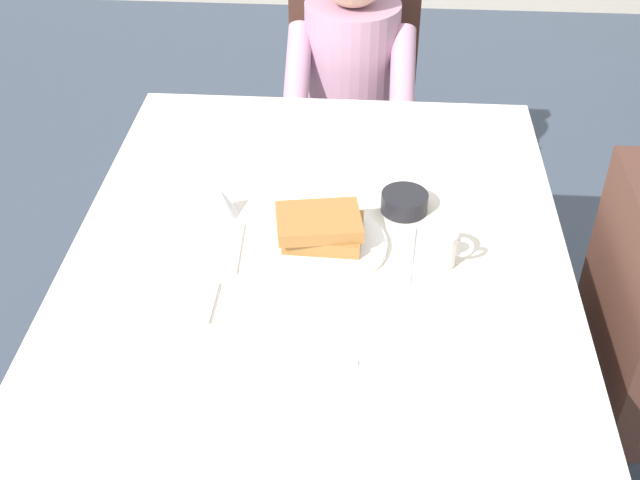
{
  "coord_description": "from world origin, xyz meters",
  "views": [
    {
      "loc": [
        0.1,
        -1.35,
        1.85
      ],
      "look_at": [
        0.01,
        0.02,
        0.79
      ],
      "focal_mm": 45.44,
      "sensor_mm": 36.0,
      "label": 1
    }
  ],
  "objects_px": {
    "chair_diner": "(352,97)",
    "spoon_near_edge": "(318,363)",
    "diner_person": "(351,81)",
    "plate_breakfast": "(324,244)",
    "fork_left_of_plate": "(238,248)",
    "knife_right_of_plate": "(410,255)",
    "bowl_butter": "(404,202)",
    "cup_coffee": "(440,248)",
    "syrup_pitcher": "(221,201)",
    "breakfast_stack": "(322,227)",
    "dining_table_main": "(317,294)"
  },
  "relations": [
    {
      "from": "chair_diner",
      "to": "fork_left_of_plate",
      "type": "relative_size",
      "value": 5.17
    },
    {
      "from": "syrup_pitcher",
      "to": "spoon_near_edge",
      "type": "height_order",
      "value": "syrup_pitcher"
    },
    {
      "from": "dining_table_main",
      "to": "diner_person",
      "type": "relative_size",
      "value": 1.36
    },
    {
      "from": "chair_diner",
      "to": "knife_right_of_plate",
      "type": "distance_m",
      "value": 1.16
    },
    {
      "from": "bowl_butter",
      "to": "spoon_near_edge",
      "type": "height_order",
      "value": "bowl_butter"
    },
    {
      "from": "fork_left_of_plate",
      "to": "knife_right_of_plate",
      "type": "xyz_separation_m",
      "value": [
        0.38,
        -0.0,
        0.0
      ]
    },
    {
      "from": "bowl_butter",
      "to": "syrup_pitcher",
      "type": "bearing_deg",
      "value": -173.68
    },
    {
      "from": "chair_diner",
      "to": "fork_left_of_plate",
      "type": "distance_m",
      "value": 1.17
    },
    {
      "from": "cup_coffee",
      "to": "syrup_pitcher",
      "type": "relative_size",
      "value": 1.41
    },
    {
      "from": "syrup_pitcher",
      "to": "knife_right_of_plate",
      "type": "bearing_deg",
      "value": -16.13
    },
    {
      "from": "breakfast_stack",
      "to": "cup_coffee",
      "type": "bearing_deg",
      "value": -10.86
    },
    {
      "from": "bowl_butter",
      "to": "knife_right_of_plate",
      "type": "xyz_separation_m",
      "value": [
        0.01,
        -0.17,
        -0.02
      ]
    },
    {
      "from": "chair_diner",
      "to": "spoon_near_edge",
      "type": "height_order",
      "value": "chair_diner"
    },
    {
      "from": "plate_breakfast",
      "to": "knife_right_of_plate",
      "type": "bearing_deg",
      "value": -6.01
    },
    {
      "from": "bowl_butter",
      "to": "cup_coffee",
      "type": "bearing_deg",
      "value": -69.69
    },
    {
      "from": "fork_left_of_plate",
      "to": "knife_right_of_plate",
      "type": "bearing_deg",
      "value": -92.55
    },
    {
      "from": "dining_table_main",
      "to": "bowl_butter",
      "type": "distance_m",
      "value": 0.31
    },
    {
      "from": "fork_left_of_plate",
      "to": "cup_coffee",
      "type": "bearing_deg",
      "value": -95.07
    },
    {
      "from": "dining_table_main",
      "to": "cup_coffee",
      "type": "height_order",
      "value": "cup_coffee"
    },
    {
      "from": "breakfast_stack",
      "to": "chair_diner",
      "type": "bearing_deg",
      "value": 88.48
    },
    {
      "from": "diner_person",
      "to": "plate_breakfast",
      "type": "relative_size",
      "value": 4.0
    },
    {
      "from": "knife_right_of_plate",
      "to": "plate_breakfast",
      "type": "bearing_deg",
      "value": 89.14
    },
    {
      "from": "chair_diner",
      "to": "breakfast_stack",
      "type": "xyz_separation_m",
      "value": [
        -0.03,
        -1.1,
        0.26
      ]
    },
    {
      "from": "diner_person",
      "to": "spoon_near_edge",
      "type": "relative_size",
      "value": 7.47
    },
    {
      "from": "chair_diner",
      "to": "knife_right_of_plate",
      "type": "height_order",
      "value": "chair_diner"
    },
    {
      "from": "dining_table_main",
      "to": "knife_right_of_plate",
      "type": "height_order",
      "value": "knife_right_of_plate"
    },
    {
      "from": "cup_coffee",
      "to": "spoon_near_edge",
      "type": "distance_m",
      "value": 0.4
    },
    {
      "from": "plate_breakfast",
      "to": "syrup_pitcher",
      "type": "distance_m",
      "value": 0.27
    },
    {
      "from": "syrup_pitcher",
      "to": "knife_right_of_plate",
      "type": "distance_m",
      "value": 0.46
    },
    {
      "from": "breakfast_stack",
      "to": "fork_left_of_plate",
      "type": "relative_size",
      "value": 1.12
    },
    {
      "from": "bowl_butter",
      "to": "syrup_pitcher",
      "type": "xyz_separation_m",
      "value": [
        -0.43,
        -0.05,
        0.02
      ]
    },
    {
      "from": "plate_breakfast",
      "to": "knife_right_of_plate",
      "type": "xyz_separation_m",
      "value": [
        0.19,
        -0.02,
        -0.01
      ]
    },
    {
      "from": "plate_breakfast",
      "to": "spoon_near_edge",
      "type": "relative_size",
      "value": 1.87
    },
    {
      "from": "plate_breakfast",
      "to": "fork_left_of_plate",
      "type": "height_order",
      "value": "plate_breakfast"
    },
    {
      "from": "diner_person",
      "to": "bowl_butter",
      "type": "distance_m",
      "value": 0.82
    },
    {
      "from": "cup_coffee",
      "to": "syrup_pitcher",
      "type": "xyz_separation_m",
      "value": [
        -0.5,
        0.15,
        -0.01
      ]
    },
    {
      "from": "plate_breakfast",
      "to": "bowl_butter",
      "type": "height_order",
      "value": "bowl_butter"
    },
    {
      "from": "spoon_near_edge",
      "to": "diner_person",
      "type": "bearing_deg",
      "value": 87.43
    },
    {
      "from": "chair_diner",
      "to": "spoon_near_edge",
      "type": "bearing_deg",
      "value": 89.5
    },
    {
      "from": "dining_table_main",
      "to": "syrup_pitcher",
      "type": "distance_m",
      "value": 0.31
    },
    {
      "from": "diner_person",
      "to": "bowl_butter",
      "type": "xyz_separation_m",
      "value": [
        0.15,
        -0.8,
        0.09
      ]
    },
    {
      "from": "cup_coffee",
      "to": "syrup_pitcher",
      "type": "height_order",
      "value": "cup_coffee"
    },
    {
      "from": "syrup_pitcher",
      "to": "fork_left_of_plate",
      "type": "relative_size",
      "value": 0.44
    },
    {
      "from": "syrup_pitcher",
      "to": "fork_left_of_plate",
      "type": "xyz_separation_m",
      "value": [
        0.06,
        -0.13,
        -0.04
      ]
    },
    {
      "from": "syrup_pitcher",
      "to": "spoon_near_edge",
      "type": "distance_m",
      "value": 0.53
    },
    {
      "from": "chair_diner",
      "to": "cup_coffee",
      "type": "xyz_separation_m",
      "value": [
        0.23,
        -1.15,
        0.25
      ]
    },
    {
      "from": "plate_breakfast",
      "to": "fork_left_of_plate",
      "type": "distance_m",
      "value": 0.19
    },
    {
      "from": "diner_person",
      "to": "cup_coffee",
      "type": "distance_m",
      "value": 1.03
    },
    {
      "from": "plate_breakfast",
      "to": "syrup_pitcher",
      "type": "relative_size",
      "value": 3.5
    },
    {
      "from": "plate_breakfast",
      "to": "knife_right_of_plate",
      "type": "height_order",
      "value": "plate_breakfast"
    }
  ]
}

